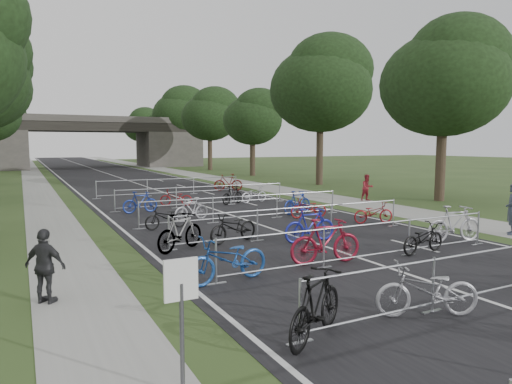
% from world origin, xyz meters
% --- Properties ---
extents(road, '(11.00, 140.00, 0.01)m').
position_xyz_m(road, '(0.00, 50.00, 0.01)').
color(road, black).
rests_on(road, ground).
extents(sidewalk_right, '(3.00, 140.00, 0.01)m').
position_xyz_m(sidewalk_right, '(8.00, 50.00, 0.01)').
color(sidewalk_right, gray).
rests_on(sidewalk_right, ground).
extents(sidewalk_left, '(2.00, 140.00, 0.01)m').
position_xyz_m(sidewalk_left, '(-7.50, 50.00, 0.01)').
color(sidewalk_left, gray).
rests_on(sidewalk_left, ground).
extents(lane_markings, '(0.12, 140.00, 0.00)m').
position_xyz_m(lane_markings, '(0.00, 50.00, 0.00)').
color(lane_markings, silver).
rests_on(lane_markings, ground).
extents(overpass_bridge, '(31.00, 8.00, 7.05)m').
position_xyz_m(overpass_bridge, '(0.00, 65.00, 3.53)').
color(overpass_bridge, '#403E39').
rests_on(overpass_bridge, ground).
extents(park_sign, '(0.45, 0.06, 1.83)m').
position_xyz_m(park_sign, '(-6.80, 3.00, 1.27)').
color(park_sign, '#4C4C51').
rests_on(park_sign, ground).
extents(tree_right_0, '(7.17, 7.17, 10.93)m').
position_xyz_m(tree_right_0, '(13.11, 15.93, 6.92)').
color(tree_right_0, '#33261C').
rests_on(tree_right_0, ground).
extents(tree_right_1, '(8.18, 8.18, 12.47)m').
position_xyz_m(tree_right_1, '(13.11, 27.93, 7.90)').
color(tree_right_1, '#33261C').
rests_on(tree_right_1, ground).
extents(tree_right_2, '(6.16, 6.16, 9.39)m').
position_xyz_m(tree_right_2, '(13.11, 39.93, 5.95)').
color(tree_right_2, '#33261C').
rests_on(tree_right_2, ground).
extents(tree_right_3, '(7.17, 7.17, 10.93)m').
position_xyz_m(tree_right_3, '(13.11, 51.93, 6.92)').
color(tree_right_3, '#33261C').
rests_on(tree_right_3, ground).
extents(tree_right_4, '(8.18, 8.18, 12.47)m').
position_xyz_m(tree_right_4, '(13.11, 63.93, 7.90)').
color(tree_right_4, '#33261C').
rests_on(tree_right_4, ground).
extents(tree_right_5, '(6.16, 6.16, 9.39)m').
position_xyz_m(tree_right_5, '(13.11, 75.93, 5.95)').
color(tree_right_5, '#33261C').
rests_on(tree_right_5, ground).
extents(tree_left_6, '(6.72, 6.72, 10.25)m').
position_xyz_m(tree_left_6, '(-11.39, 87.93, 6.49)').
color(tree_left_6, '#33261C').
rests_on(tree_left_6, ground).
extents(tree_right_6, '(7.17, 7.17, 10.93)m').
position_xyz_m(tree_right_6, '(13.11, 87.93, 6.92)').
color(tree_right_6, '#33261C').
rests_on(tree_right_6, ground).
extents(barrier_row_1, '(9.70, 0.08, 1.10)m').
position_xyz_m(barrier_row_1, '(0.00, 3.60, 0.55)').
color(barrier_row_1, '#A2A4AA').
rests_on(barrier_row_1, ground).
extents(barrier_row_2, '(9.70, 0.08, 1.10)m').
position_xyz_m(barrier_row_2, '(0.00, 7.20, 0.55)').
color(barrier_row_2, '#A2A4AA').
rests_on(barrier_row_2, ground).
extents(barrier_row_3, '(9.70, 0.08, 1.10)m').
position_xyz_m(barrier_row_3, '(0.00, 11.00, 0.55)').
color(barrier_row_3, '#A2A4AA').
rests_on(barrier_row_3, ground).
extents(barrier_row_4, '(9.70, 0.08, 1.10)m').
position_xyz_m(barrier_row_4, '(0.00, 15.00, 0.55)').
color(barrier_row_4, '#A2A4AA').
rests_on(barrier_row_4, ground).
extents(barrier_row_5, '(9.70, 0.08, 1.10)m').
position_xyz_m(barrier_row_5, '(0.00, 20.00, 0.55)').
color(barrier_row_5, '#A2A4AA').
rests_on(barrier_row_5, ground).
extents(barrier_row_6, '(9.70, 0.08, 1.10)m').
position_xyz_m(barrier_row_6, '(0.00, 26.00, 0.55)').
color(barrier_row_6, '#A2A4AA').
rests_on(barrier_row_6, ground).
extents(bike_4, '(1.98, 1.50, 1.19)m').
position_xyz_m(bike_4, '(-4.30, 3.58, 0.59)').
color(bike_4, black).
rests_on(bike_4, ground).
extents(bike_5, '(2.09, 1.43, 1.04)m').
position_xyz_m(bike_5, '(-1.84, 3.46, 0.52)').
color(bike_5, '#A0A0A8').
rests_on(bike_5, ground).
extents(bike_8, '(2.22, 1.00, 1.13)m').
position_xyz_m(bike_8, '(-4.30, 7.18, 0.56)').
color(bike_8, '#1B4896').
rests_on(bike_8, ground).
extents(bike_9, '(2.16, 0.88, 1.26)m').
position_xyz_m(bike_9, '(-1.26, 7.49, 0.63)').
color(bike_9, maroon).
rests_on(bike_9, ground).
extents(bike_10, '(1.80, 0.78, 0.92)m').
position_xyz_m(bike_10, '(2.04, 7.13, 0.46)').
color(bike_10, black).
rests_on(bike_10, ground).
extents(bike_11, '(2.16, 0.96, 1.25)m').
position_xyz_m(bike_11, '(4.15, 7.75, 0.63)').
color(bike_11, '#AFAEB6').
rests_on(bike_11, ground).
extents(bike_12, '(1.97, 1.43, 1.17)m').
position_xyz_m(bike_12, '(-4.30, 10.81, 0.58)').
color(bike_12, '#A2A4AA').
rests_on(bike_12, ground).
extents(bike_13, '(2.07, 1.21, 1.03)m').
position_xyz_m(bike_13, '(-2.35, 11.13, 0.51)').
color(bike_13, black).
rests_on(bike_13, ground).
extents(bike_14, '(1.94, 0.59, 1.16)m').
position_xyz_m(bike_14, '(-0.08, 10.01, 0.58)').
color(bike_14, '#1C239D').
rests_on(bike_14, ground).
extents(bike_15, '(1.80, 1.01, 0.89)m').
position_xyz_m(bike_15, '(4.30, 11.83, 0.45)').
color(bike_15, maroon).
rests_on(bike_15, ground).
extents(bike_16, '(1.81, 0.85, 0.91)m').
position_xyz_m(bike_16, '(-3.65, 14.55, 0.46)').
color(bike_16, black).
rests_on(bike_16, ground).
extents(bike_17, '(1.70, 0.79, 0.99)m').
position_xyz_m(bike_17, '(-2.12, 15.98, 0.49)').
color(bike_17, '#B5B4BC').
rests_on(bike_17, ground).
extents(bike_18, '(1.77, 0.86, 0.89)m').
position_xyz_m(bike_18, '(2.72, 14.23, 0.45)').
color(bike_18, maroon).
rests_on(bike_18, ground).
extents(bike_19, '(1.90, 1.02, 1.10)m').
position_xyz_m(bike_19, '(2.91, 15.46, 0.55)').
color(bike_19, navy).
rests_on(bike_19, ground).
extents(bike_20, '(1.76, 0.69, 1.03)m').
position_xyz_m(bike_20, '(-3.57, 19.18, 0.52)').
color(bike_20, navy).
rests_on(bike_20, ground).
extents(bike_21, '(1.79, 1.27, 0.89)m').
position_xyz_m(bike_21, '(-1.31, 20.76, 0.45)').
color(bike_21, maroon).
rests_on(bike_21, ground).
extents(bike_22, '(1.72, 1.17, 1.01)m').
position_xyz_m(bike_22, '(1.64, 20.04, 0.51)').
color(bike_22, black).
rests_on(bike_22, ground).
extents(bike_23, '(1.85, 0.97, 0.92)m').
position_xyz_m(bike_23, '(3.04, 20.19, 0.46)').
color(bike_23, '#BBBBC3').
rests_on(bike_23, ground).
extents(bike_27, '(2.07, 1.22, 1.20)m').
position_xyz_m(bike_27, '(4.30, 26.63, 0.60)').
color(bike_27, maroon).
rests_on(bike_27, ground).
extents(pedestrian_a, '(0.80, 0.78, 1.85)m').
position_xyz_m(pedestrian_a, '(7.14, 7.73, 0.93)').
color(pedestrian_a, '#353D4F').
rests_on(pedestrian_a, ground).
extents(pedestrian_b, '(0.82, 0.69, 1.53)m').
position_xyz_m(pedestrian_b, '(9.20, 17.85, 0.76)').
color(pedestrian_b, maroon).
rests_on(pedestrian_b, ground).
extents(pedestrian_c, '(0.94, 0.87, 1.55)m').
position_xyz_m(pedestrian_c, '(-8.20, 7.60, 0.78)').
color(pedestrian_c, '#252527').
rests_on(pedestrian_c, ground).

